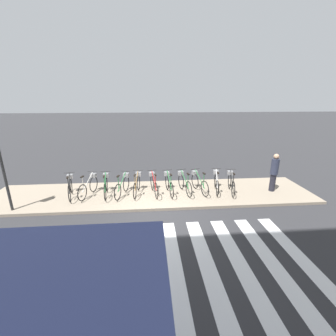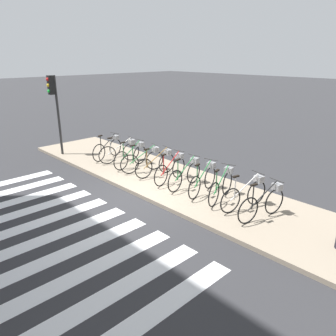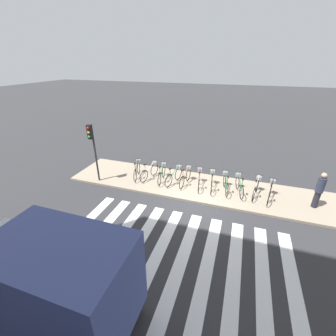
% 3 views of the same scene
% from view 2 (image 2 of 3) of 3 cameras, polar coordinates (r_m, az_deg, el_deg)
% --- Properties ---
extents(ground_plane, '(120.00, 120.00, 0.00)m').
position_cam_2_polar(ground_plane, '(10.33, -5.50, -4.94)').
color(ground_plane, '#2D2D30').
extents(sidewalk, '(14.61, 3.07, 0.12)m').
position_cam_2_polar(sidewalk, '(11.24, 0.60, -2.47)').
color(sidewalk, gray).
rests_on(sidewalk, ground_plane).
extents(parked_bicycle_0, '(0.57, 1.68, 1.05)m').
position_cam_2_polar(parked_bicycle_0, '(13.79, -10.29, 3.58)').
color(parked_bicycle_0, black).
rests_on(parked_bicycle_0, sidewalk).
extents(parked_bicycle_1, '(0.59, 1.67, 1.05)m').
position_cam_2_polar(parked_bicycle_1, '(13.18, -8.11, 2.98)').
color(parked_bicycle_1, black).
rests_on(parked_bicycle_1, sidewalk).
extents(parked_bicycle_2, '(0.46, 1.71, 1.05)m').
position_cam_2_polar(parked_bicycle_2, '(12.59, -6.23, 2.29)').
color(parked_bicycle_2, black).
rests_on(parked_bicycle_2, sidewalk).
extents(parked_bicycle_3, '(0.61, 1.66, 1.05)m').
position_cam_2_polar(parked_bicycle_3, '(12.01, -4.12, 1.51)').
color(parked_bicycle_3, black).
rests_on(parked_bicycle_3, sidewalk).
extents(parked_bicycle_4, '(0.46, 1.71, 1.05)m').
position_cam_2_polar(parked_bicycle_4, '(11.60, -1.83, 0.92)').
color(parked_bicycle_4, black).
rests_on(parked_bicycle_4, sidewalk).
extents(parked_bicycle_5, '(0.47, 1.70, 1.05)m').
position_cam_2_polar(parked_bicycle_5, '(11.05, 0.64, -0.01)').
color(parked_bicycle_5, black).
rests_on(parked_bicycle_5, sidewalk).
extents(parked_bicycle_6, '(0.46, 1.71, 1.05)m').
position_cam_2_polar(parked_bicycle_6, '(10.58, 3.21, -0.92)').
color(parked_bicycle_6, black).
rests_on(parked_bicycle_6, sidewalk).
extents(parked_bicycle_7, '(0.53, 1.69, 1.05)m').
position_cam_2_polar(parked_bicycle_7, '(10.17, 6.29, -1.87)').
color(parked_bicycle_7, black).
rests_on(parked_bicycle_7, sidewalk).
extents(parked_bicycle_8, '(0.58, 1.67, 1.05)m').
position_cam_2_polar(parked_bicycle_8, '(9.78, 9.42, -2.89)').
color(parked_bicycle_8, black).
rests_on(parked_bicycle_8, sidewalk).
extents(parked_bicycle_9, '(0.51, 1.69, 1.05)m').
position_cam_2_polar(parked_bicycle_9, '(9.35, 13.49, -4.21)').
color(parked_bicycle_9, black).
rests_on(parked_bicycle_9, sidewalk).
extents(parked_bicycle_10, '(0.49, 1.70, 1.05)m').
position_cam_2_polar(parked_bicycle_10, '(8.92, 16.41, -5.65)').
color(parked_bicycle_10, black).
rests_on(parked_bicycle_10, sidewalk).
extents(traffic_light, '(0.24, 0.40, 3.30)m').
position_cam_2_polar(traffic_light, '(14.45, -19.26, 11.33)').
color(traffic_light, '#2D2D2D').
rests_on(traffic_light, sidewalk).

